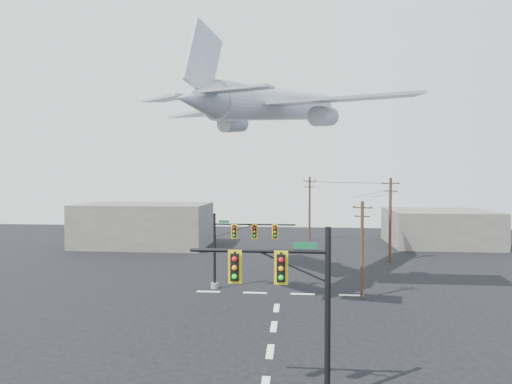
# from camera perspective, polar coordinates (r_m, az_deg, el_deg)

# --- Properties ---
(ground) EXTENTS (120.00, 120.00, 0.00)m
(ground) POSITION_cam_1_polar(r_m,az_deg,el_deg) (25.54, 1.89, -20.49)
(ground) COLOR black
(ground) RESTS_ON ground
(lane_markings) EXTENTS (14.00, 21.20, 0.01)m
(lane_markings) POSITION_cam_1_polar(r_m,az_deg,el_deg) (30.52, 2.52, -16.65)
(lane_markings) COLOR white
(lane_markings) RESTS_ON ground
(signal_mast_near) EXTENTS (6.42, 0.84, 7.63)m
(signal_mast_near) POSITION_cam_1_polar(r_m,az_deg,el_deg) (19.30, 5.63, -15.26)
(signal_mast_near) COLOR gray
(signal_mast_near) RESTS_ON ground
(signal_mast_far) EXTENTS (7.40, 0.73, 6.60)m
(signal_mast_far) POSITION_cam_1_polar(r_m,az_deg,el_deg) (37.52, -2.82, -7.20)
(signal_mast_far) COLOR gray
(signal_mast_far) RESTS_ON ground
(utility_pole_a) EXTENTS (1.48, 0.73, 7.84)m
(utility_pole_a) POSITION_cam_1_polar(r_m,az_deg,el_deg) (35.62, 13.95, -7.21)
(utility_pole_a) COLOR #462B1E
(utility_pole_a) RESTS_ON ground
(utility_pole_b) EXTENTS (1.96, 0.37, 9.69)m
(utility_pole_b) POSITION_cam_1_polar(r_m,az_deg,el_deg) (51.64, 17.46, -3.31)
(utility_pole_b) COLOR #462B1E
(utility_pole_b) RESTS_ON ground
(utility_pole_c) EXTENTS (1.99, 0.57, 9.83)m
(utility_pole_c) POSITION_cam_1_polar(r_m,az_deg,el_deg) (66.41, 7.16, -2.01)
(utility_pole_c) COLOR #462B1E
(utility_pole_c) RESTS_ON ground
(power_lines) EXTENTS (10.51, 31.46, 0.94)m
(power_lines) POSITION_cam_1_polar(r_m,az_deg,el_deg) (51.30, 13.45, 0.65)
(power_lines) COLOR black
(airliner) EXTENTS (22.97, 25.17, 7.01)m
(airliner) POSITION_cam_1_polar(r_m,az_deg,el_deg) (38.85, 2.77, 11.59)
(airliner) COLOR #A1A6AD
(building_left) EXTENTS (18.00, 10.00, 6.00)m
(building_left) POSITION_cam_1_polar(r_m,az_deg,el_deg) (62.71, -14.71, -4.26)
(building_left) COLOR slate
(building_left) RESTS_ON ground
(building_right) EXTENTS (14.00, 12.00, 5.00)m
(building_right) POSITION_cam_1_polar(r_m,az_deg,el_deg) (67.20, 23.21, -4.37)
(building_right) COLOR slate
(building_right) RESTS_ON ground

